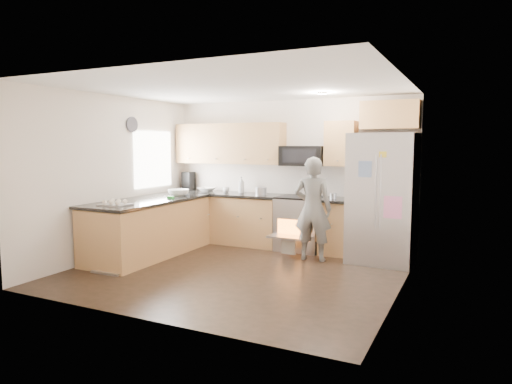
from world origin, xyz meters
The scene contains 8 objects.
ground centered at (0.00, 0.00, 0.00)m, with size 4.50×4.50×0.00m, color black.
room_shell centered at (-0.04, 0.02, 1.67)m, with size 4.54×4.04×2.62m.
back_cabinet_run centered at (-0.59, 1.75, 0.96)m, with size 4.45×0.64×2.50m.
peninsula centered at (-1.75, 0.25, 0.46)m, with size 0.96×2.36×1.04m.
stove_range centered at (0.35, 1.69, 0.68)m, with size 0.76×0.97×1.79m.
refrigerator centered at (1.77, 1.45, 0.99)m, with size 1.00×0.80×1.99m.
person centered at (0.77, 1.11, 0.81)m, with size 0.59×0.39×1.63m, color slate.
dish_rack centered at (-1.60, -0.75, 0.08)m, with size 0.50×0.41×0.31m.
Camera 1 is at (3.04, -5.62, 1.82)m, focal length 32.00 mm.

